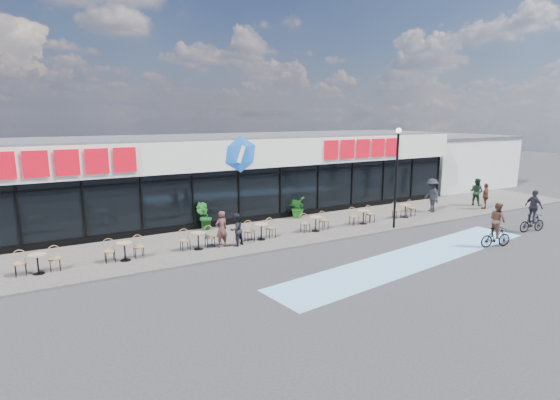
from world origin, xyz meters
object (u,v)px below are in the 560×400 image
object	(u,v)px
potted_plant_left	(204,216)
patron_left	(221,229)
pedestrian_a	(432,195)
cyclist_a	(497,228)
pedestrian_c	(485,196)
cyclist_b	(533,214)
lamp_post	(397,169)
potted_plant_mid	(297,208)
potted_plant_right	(297,207)
patron_right	(236,230)
pedestrian_b	(476,192)

from	to	relation	value
potted_plant_left	patron_left	size ratio (longest dim) A/B	0.85
pedestrian_a	cyclist_a	bearing A→B (deg)	-9.76
pedestrian_c	cyclist_b	distance (m)	4.99
lamp_post	potted_plant_mid	bearing A→B (deg)	127.44
potted_plant_right	cyclist_b	world-z (taller)	cyclist_b
potted_plant_left	pedestrian_a	distance (m)	13.48
patron_right	cyclist_a	bearing A→B (deg)	127.84
pedestrian_c	cyclist_b	bearing A→B (deg)	28.08
potted_plant_left	potted_plant_right	bearing A→B (deg)	-0.29
pedestrian_b	cyclist_b	xyz separation A→B (m)	(-2.85, -5.38, -0.07)
lamp_post	pedestrian_b	world-z (taller)	lamp_post
lamp_post	pedestrian_a	size ratio (longest dim) A/B	2.56
potted_plant_right	cyclist_a	xyz separation A→B (m)	(4.92, -8.81, 0.22)
pedestrian_b	cyclist_b	distance (m)	6.09
potted_plant_mid	cyclist_b	xyz separation A→B (m)	(8.94, -7.96, 0.25)
pedestrian_a	potted_plant_right	bearing A→B (deg)	-93.58
potted_plant_mid	pedestrian_b	bearing A→B (deg)	-12.37
potted_plant_right	lamp_post	bearing A→B (deg)	-54.13
potted_plant_right	pedestrian_c	xyz separation A→B (m)	(11.22, -3.69, 0.22)
patron_right	pedestrian_b	bearing A→B (deg)	158.58
potted_plant_right	patron_left	size ratio (longest dim) A/B	0.70
patron_left	patron_right	xyz separation A→B (m)	(0.65, -0.08, -0.08)
potted_plant_left	pedestrian_c	distance (m)	17.07
potted_plant_right	cyclist_b	size ratio (longest dim) A/B	0.53
potted_plant_mid	cyclist_b	size ratio (longest dim) A/B	0.51
patron_right	cyclist_a	distance (m)	11.49
patron_right	cyclist_b	size ratio (longest dim) A/B	0.68
potted_plant_right	pedestrian_b	xyz separation A→B (m)	(11.69, -2.70, 0.30)
lamp_post	potted_plant_left	bearing A→B (deg)	153.00
cyclist_a	lamp_post	bearing A→B (deg)	111.75
cyclist_a	potted_plant_right	bearing A→B (deg)	119.20
potted_plant_right	pedestrian_c	distance (m)	11.81
potted_plant_left	cyclist_b	distance (m)	16.42
lamp_post	patron_left	size ratio (longest dim) A/B	3.12
potted_plant_right	cyclist_a	distance (m)	10.09
potted_plant_left	lamp_post	bearing A→B (deg)	-27.00
potted_plant_right	potted_plant_mid	bearing A→B (deg)	-132.16
pedestrian_a	potted_plant_left	bearing A→B (deg)	-86.32
patron_right	lamp_post	bearing A→B (deg)	149.25
patron_left	pedestrian_c	world-z (taller)	patron_left
potted_plant_mid	pedestrian_b	xyz separation A→B (m)	(11.79, -2.59, 0.32)
pedestrian_b	cyclist_b	bearing A→B (deg)	139.00
potted_plant_left	cyclist_a	world-z (taller)	cyclist_a
pedestrian_c	cyclist_b	size ratio (longest dim) A/B	0.74
lamp_post	potted_plant_left	size ratio (longest dim) A/B	3.69
lamp_post	pedestrian_a	xyz separation A→B (m)	(4.63, 1.74, -2.02)
lamp_post	patron_right	distance (m)	8.66
potted_plant_left	pedestrian_b	distance (m)	17.35
potted_plant_mid	pedestrian_c	size ratio (longest dim) A/B	0.69
cyclist_a	potted_plant_mid	bearing A→B (deg)	120.01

